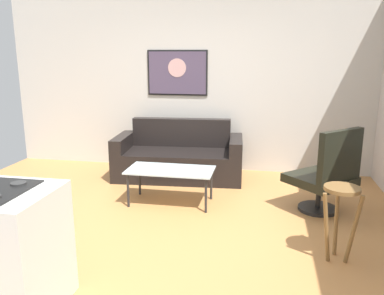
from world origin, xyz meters
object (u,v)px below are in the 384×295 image
object	(u,v)px
armchair	(327,174)
bar_stool	(341,205)
coffee_table	(171,172)
wall_painting	(177,73)
couch	(179,159)

from	to	relation	value
armchair	bar_stool	size ratio (longest dim) A/B	1.46
coffee_table	wall_painting	distance (m)	1.98
couch	bar_stool	size ratio (longest dim) A/B	2.77
couch	wall_painting	distance (m)	1.37
coffee_table	bar_stool	distance (m)	2.11
bar_stool	wall_painting	distance (m)	3.54
coffee_table	bar_stool	xyz separation A→B (m)	(1.82, -1.07, 0.13)
armchair	wall_painting	xyz separation A→B (m)	(-2.12, 1.57, 1.06)
couch	wall_painting	bearing A→B (deg)	104.50
armchair	wall_painting	bearing A→B (deg)	143.49
coffee_table	bar_stool	bearing A→B (deg)	-30.60
couch	coffee_table	distance (m)	1.08
wall_painting	bar_stool	bearing A→B (deg)	-52.05
couch	coffee_table	xyz separation A→B (m)	(0.13, -1.07, 0.12)
bar_stool	wall_painting	bearing A→B (deg)	127.95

